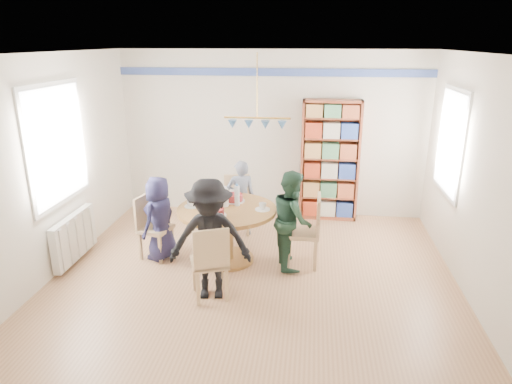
% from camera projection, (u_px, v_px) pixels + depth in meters
% --- Properties ---
extents(ground, '(5.00, 5.00, 0.00)m').
position_uv_depth(ground, '(252.00, 283.00, 5.58)').
color(ground, tan).
extents(room_shell, '(5.00, 5.00, 5.00)m').
position_uv_depth(room_shell, '(241.00, 136.00, 5.91)').
color(room_shell, white).
rests_on(room_shell, ground).
extents(radiator, '(0.12, 1.00, 0.60)m').
position_uv_depth(radiator, '(74.00, 237.00, 6.04)').
color(radiator, silver).
rests_on(radiator, ground).
extents(dining_table, '(1.30, 1.30, 0.75)m').
position_uv_depth(dining_table, '(227.00, 222.00, 6.00)').
color(dining_table, olive).
rests_on(dining_table, ground).
extents(chair_left, '(0.46, 0.46, 0.87)m').
position_uv_depth(chair_left, '(151.00, 224.00, 6.15)').
color(chair_left, tan).
rests_on(chair_left, ground).
extents(chair_right, '(0.42, 0.42, 0.96)m').
position_uv_depth(chair_right, '(309.00, 228.00, 5.89)').
color(chair_right, tan).
rests_on(chair_right, ground).
extents(chair_far, '(0.45, 0.45, 0.88)m').
position_uv_depth(chair_far, '(237.00, 201.00, 6.99)').
color(chair_far, tan).
rests_on(chair_far, ground).
extents(chair_near, '(0.52, 0.52, 0.90)m').
position_uv_depth(chair_near, '(210.00, 260.00, 5.10)').
color(chair_near, tan).
rests_on(chair_near, ground).
extents(person_left, '(0.54, 0.65, 1.15)m').
position_uv_depth(person_left, '(160.00, 218.00, 6.07)').
color(person_left, '#1C1B3C').
rests_on(person_left, ground).
extents(person_right, '(0.61, 0.71, 1.29)m').
position_uv_depth(person_right, '(292.00, 219.00, 5.85)').
color(person_right, '#1C3828').
rests_on(person_right, ground).
extents(person_far, '(0.49, 0.39, 1.16)m').
position_uv_depth(person_far, '(241.00, 198.00, 6.83)').
color(person_far, gray).
rests_on(person_far, ground).
extents(person_near, '(0.98, 0.64, 1.42)m').
position_uv_depth(person_near, '(210.00, 240.00, 5.10)').
color(person_near, black).
rests_on(person_near, ground).
extents(bookshelf, '(0.93, 0.28, 1.95)m').
position_uv_depth(bookshelf, '(330.00, 162.00, 7.36)').
color(bookshelf, brown).
rests_on(bookshelf, ground).
extents(tableware, '(1.13, 1.13, 0.30)m').
position_uv_depth(tableware, '(225.00, 203.00, 5.95)').
color(tableware, white).
rests_on(tableware, dining_table).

